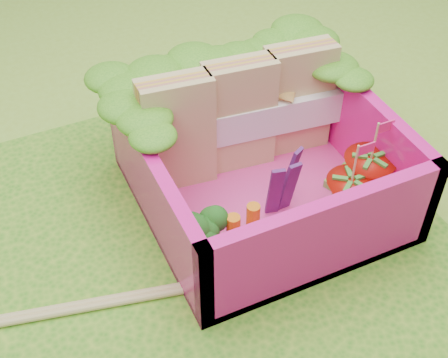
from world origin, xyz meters
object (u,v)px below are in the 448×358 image
bento_box (263,163)px  strawberry_left (348,198)px  sandwich_stack (240,116)px  broccoli (204,233)px  strawberry_right (367,177)px

bento_box → strawberry_left: 0.49m
sandwich_stack → broccoli: 0.78m
broccoli → strawberry_right: 0.98m
sandwich_stack → strawberry_right: bearing=-48.8°
bento_box → strawberry_left: same height
sandwich_stack → strawberry_right: (0.50, -0.57, -0.19)m
strawberry_left → sandwich_stack: bearing=116.6°
broccoli → strawberry_right: size_ratio=0.66×
bento_box → broccoli: (-0.48, -0.29, -0.04)m
bento_box → sandwich_stack: (0.00, 0.30, 0.11)m
sandwich_stack → broccoli: bearing=-129.2°
bento_box → strawberry_left: bearing=-46.6°
sandwich_stack → strawberry_left: size_ratio=2.49×
sandwich_stack → strawberry_right: size_ratio=2.38×
bento_box → strawberry_right: 0.57m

